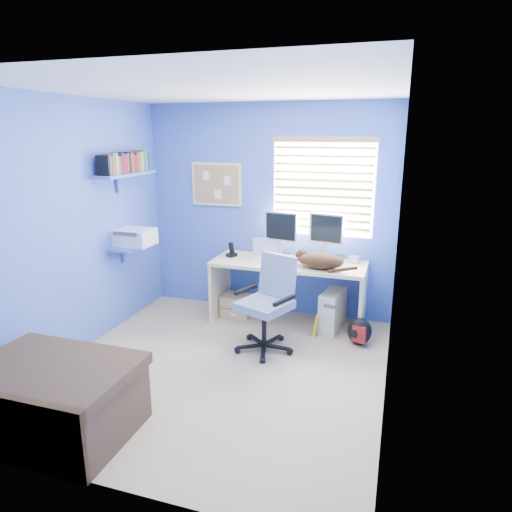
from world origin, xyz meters
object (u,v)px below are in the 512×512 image
(cat, at_px, (321,261))
(office_chair, at_px, (267,316))
(laptop, at_px, (267,250))
(tower_pc, at_px, (332,310))
(desk, at_px, (288,293))

(cat, xyz_separation_m, office_chair, (-0.44, -0.55, -0.47))
(laptop, distance_m, tower_pc, 1.01)
(tower_pc, bearing_deg, desk, -172.58)
(desk, bearing_deg, cat, -21.70)
(tower_pc, height_order, office_chair, office_chair)
(tower_pc, xyz_separation_m, office_chair, (-0.57, -0.68, 0.14))
(laptop, height_order, cat, laptop)
(laptop, relative_size, cat, 0.69)
(laptop, distance_m, cat, 0.68)
(laptop, bearing_deg, office_chair, -93.32)
(laptop, relative_size, office_chair, 0.34)
(desk, bearing_deg, office_chair, -93.57)
(tower_pc, distance_m, office_chair, 0.90)
(cat, bearing_deg, tower_pc, 68.37)
(laptop, height_order, tower_pc, laptop)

